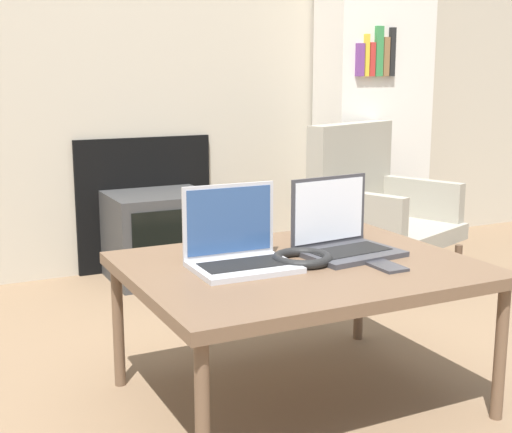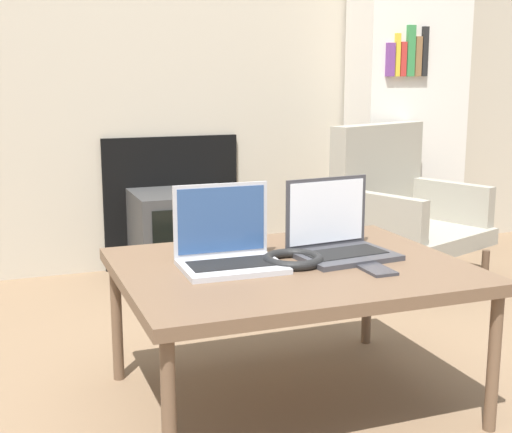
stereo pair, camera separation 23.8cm
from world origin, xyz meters
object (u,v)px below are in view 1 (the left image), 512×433
Objects in this scene: laptop_left at (238,249)px; phone at (386,266)px; headphones at (302,258)px; laptop_right at (342,236)px; tv at (159,236)px; armchair at (372,202)px.

laptop_left reaches higher than phone.
laptop_left is at bearing 164.26° from headphones.
laptop_left and laptop_right have the same top height.
laptop_left is 0.62× the size of tv.
phone is at bearing -27.39° from laptop_left.
armchair reaches higher than phone.
headphones is at bearing -91.84° from tv.
phone is at bearing -84.89° from tv.
phone is at bearing -90.59° from laptop_right.
laptop_left is at bearing -161.16° from armchair.
armchair is at bearing 46.66° from headphones.
tv is (-0.15, 1.64, -0.23)m from phone.
headphones is at bearing -169.38° from laptop_right.
laptop_right is at bearing 16.93° from headphones.
laptop_left is 0.36m from laptop_right.
armchair reaches higher than laptop_left.
laptop_right is 1.73× the size of headphones.
laptop_left is 2.37× the size of phone.
laptop_left is 0.20m from headphones.
phone is (0.38, -0.21, -0.05)m from laptop_left.
headphones is 1.45× the size of phone.
headphones is (-0.17, -0.05, -0.04)m from laptop_right.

